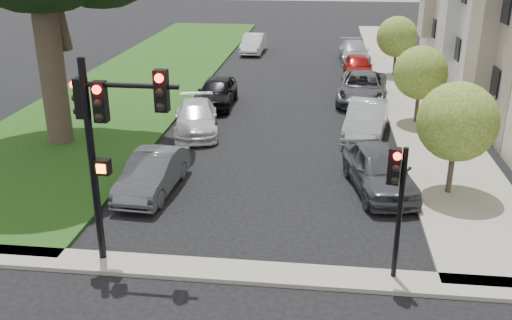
# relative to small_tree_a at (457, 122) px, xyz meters

# --- Properties ---
(grass_strip) EXTENTS (8.00, 44.00, 0.12)m
(grass_strip) POSITION_rel_small_tree_a_xyz_m (-15.20, 16.37, -2.52)
(grass_strip) COLOR #1E471B
(grass_strip) RESTS_ON ground
(sidewalk_right) EXTENTS (3.50, 44.00, 0.12)m
(sidewalk_right) POSITION_rel_small_tree_a_xyz_m (0.55, 16.37, -2.52)
(sidewalk_right) COLOR #9B9788
(sidewalk_right) RESTS_ON ground
(sidewalk_cross) EXTENTS (60.00, 1.00, 0.12)m
(sidewalk_cross) POSITION_rel_small_tree_a_xyz_m (-6.20, -5.63, -2.52)
(sidewalk_cross) COLOR #9B9788
(sidewalk_cross) RESTS_ON ground
(small_tree_a) EXTENTS (2.59, 2.59, 3.89)m
(small_tree_a) POSITION_rel_small_tree_a_xyz_m (0.00, 0.00, 0.00)
(small_tree_a) COLOR #312820
(small_tree_a) RESTS_ON ground
(small_tree_b) EXTENTS (2.42, 2.42, 3.63)m
(small_tree_b) POSITION_rel_small_tree_a_xyz_m (-0.00, 7.90, -0.17)
(small_tree_b) COLOR #312820
(small_tree_b) RESTS_ON ground
(small_tree_c) EXTENTS (2.47, 2.47, 3.70)m
(small_tree_c) POSITION_rel_small_tree_a_xyz_m (-0.00, 17.61, -0.12)
(small_tree_c) COLOR #312820
(small_tree_c) RESTS_ON ground
(traffic_signal_main) EXTENTS (2.67, 0.69, 5.49)m
(traffic_signal_main) POSITION_rel_small_tree_a_xyz_m (-9.57, -5.40, 1.20)
(traffic_signal_main) COLOR black
(traffic_signal_main) RESTS_ON ground
(traffic_signal_secondary) EXTENTS (0.48, 0.39, 3.58)m
(traffic_signal_secondary) POSITION_rel_small_tree_a_xyz_m (-2.48, -5.44, -0.09)
(traffic_signal_secondary) COLOR black
(traffic_signal_secondary) RESTS_ON ground
(car_parked_0) EXTENTS (2.69, 4.79, 1.54)m
(car_parked_0) POSITION_rel_small_tree_a_xyz_m (-2.31, 0.13, -1.82)
(car_parked_0) COLOR #3F4247
(car_parked_0) RESTS_ON ground
(car_parked_1) EXTENTS (2.29, 4.73, 1.49)m
(car_parked_1) POSITION_rel_small_tree_a_xyz_m (-2.41, 5.90, -1.84)
(car_parked_1) COLOR #999BA0
(car_parked_1) RESTS_ON ground
(car_parked_2) EXTENTS (2.97, 5.56, 1.48)m
(car_parked_2) POSITION_rel_small_tree_a_xyz_m (-2.29, 11.55, -1.84)
(car_parked_2) COLOR #3F4247
(car_parked_2) RESTS_ON ground
(car_parked_3) EXTENTS (1.74, 4.17, 1.41)m
(car_parked_3) POSITION_rel_small_tree_a_xyz_m (-2.26, 17.06, -1.88)
(car_parked_3) COLOR maroon
(car_parked_3) RESTS_ON ground
(car_parked_4) EXTENTS (2.19, 4.88, 1.39)m
(car_parked_4) POSITION_rel_small_tree_a_xyz_m (-2.30, 21.84, -1.89)
(car_parked_4) COLOR #999BA0
(car_parked_4) RESTS_ON ground
(car_parked_5) EXTENTS (1.67, 4.20, 1.36)m
(car_parked_5) POSITION_rel_small_tree_a_xyz_m (-9.93, -0.94, -1.90)
(car_parked_5) COLOR #3F4247
(car_parked_5) RESTS_ON ground
(car_parked_6) EXTENTS (2.72, 4.81, 1.31)m
(car_parked_6) POSITION_rel_small_tree_a_xyz_m (-9.86, 5.53, -1.93)
(car_parked_6) COLOR silver
(car_parked_6) RESTS_ON ground
(car_parked_7) EXTENTS (1.77, 4.34, 1.48)m
(car_parked_7) POSITION_rel_small_tree_a_xyz_m (-9.72, 9.79, -1.85)
(car_parked_7) COLOR black
(car_parked_7) RESTS_ON ground
(car_parked_9) EXTENTS (1.59, 4.28, 1.40)m
(car_parked_9) POSITION_rel_small_tree_a_xyz_m (-9.64, 24.25, -1.89)
(car_parked_9) COLOR silver
(car_parked_9) RESTS_ON ground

